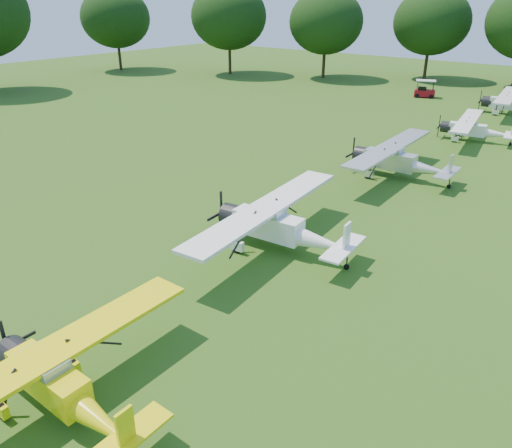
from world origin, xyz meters
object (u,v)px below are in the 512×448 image
(aircraft_2, at_px, (57,382))
(aircraft_5, at_px, (473,128))
(golf_cart, at_px, (424,92))
(aircraft_3, at_px, (278,224))
(aircraft_4, at_px, (398,159))

(aircraft_2, relative_size, aircraft_5, 1.05)
(aircraft_5, relative_size, golf_cart, 3.64)
(aircraft_3, height_order, aircraft_4, aircraft_3)
(aircraft_2, bearing_deg, aircraft_3, 94.65)
(aircraft_4, bearing_deg, aircraft_5, 82.90)
(aircraft_5, bearing_deg, aircraft_2, -99.49)
(aircraft_4, bearing_deg, golf_cart, 106.05)
(aircraft_5, xyz_separation_m, golf_cart, (-10.62, 16.54, -0.44))
(aircraft_5, height_order, golf_cart, golf_cart)
(aircraft_2, relative_size, aircraft_3, 0.86)
(aircraft_3, height_order, golf_cart, aircraft_3)
(aircraft_3, bearing_deg, golf_cart, 97.10)
(aircraft_2, height_order, aircraft_4, aircraft_4)
(aircraft_3, xyz_separation_m, aircraft_4, (0.12, 13.33, -0.03))
(aircraft_3, xyz_separation_m, golf_cart, (-9.39, 42.42, -0.68))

